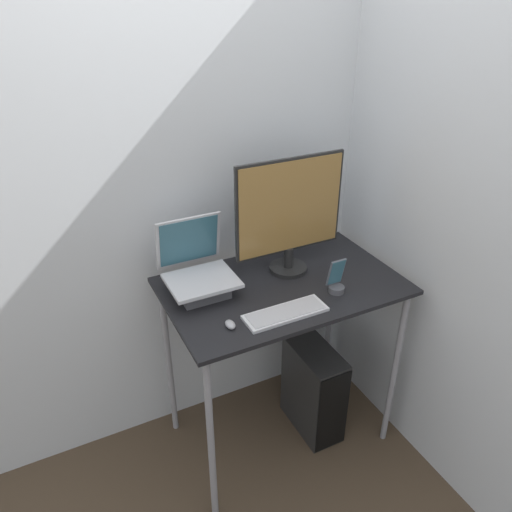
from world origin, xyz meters
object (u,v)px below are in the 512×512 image
mouse (230,325)px  cell_phone (336,282)px  monitor (290,215)px  computer_tower (314,389)px  keyboard (285,313)px  laptop (199,276)px

mouse → cell_phone: bearing=3.2°
monitor → mouse: 0.58m
mouse → computer_tower: (0.53, 0.15, -0.71)m
keyboard → cell_phone: size_ratio=2.21×
cell_phone → laptop: bearing=153.4°
monitor → mouse: size_ratio=9.30×
computer_tower → laptop: bearing=165.3°
computer_tower → mouse: bearing=-163.9°
laptop → computer_tower: 0.96m
monitor → cell_phone: monitor is taller
keyboard → cell_phone: (0.29, 0.05, 0.04)m
laptop → keyboard: bearing=-52.1°
monitor → keyboard: 0.46m
keyboard → monitor: bearing=58.7°
keyboard → cell_phone: 0.29m
cell_phone → monitor: bearing=110.5°
monitor → cell_phone: (0.10, -0.26, -0.24)m
mouse → cell_phone: 0.53m
laptop → keyboard: size_ratio=0.90×
cell_phone → computer_tower: (0.01, 0.12, -0.75)m
keyboard → computer_tower: 0.79m
laptop → mouse: laptop is taller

